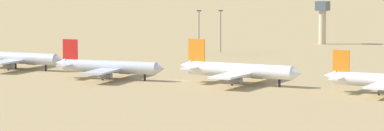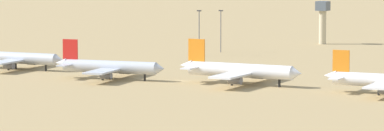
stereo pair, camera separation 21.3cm
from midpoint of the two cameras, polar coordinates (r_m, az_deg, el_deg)
The scene contains 7 objects.
ground at distance 381.34m, azimuth -0.61°, elevation -0.76°, with size 4000.00×4000.00×0.00m, color tan.
parked_jet_white_1 at distance 419.58m, azimuth -8.67°, elevation 0.37°, with size 39.04×33.07×12.89m.
parked_jet_red_2 at distance 385.63m, azimuth -4.11°, elevation -0.06°, with size 39.20×33.45×12.99m.
parked_jet_orange_3 at distance 370.84m, azimuth 2.29°, elevation -0.24°, with size 42.64×35.85×14.09m.
control_tower at distance 523.22m, azimuth 6.38°, elevation 2.31°, with size 5.20×5.20×19.15m.
light_pole_mid at distance 481.01m, azimuth 1.40°, elevation 1.83°, with size 1.80×0.50×17.46m.
light_pole_east at distance 465.66m, azimuth 0.33°, elevation 1.75°, with size 1.80×0.50×18.31m.
Camera 1 is at (193.33, -325.62, 44.87)m, focal length 109.24 mm.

